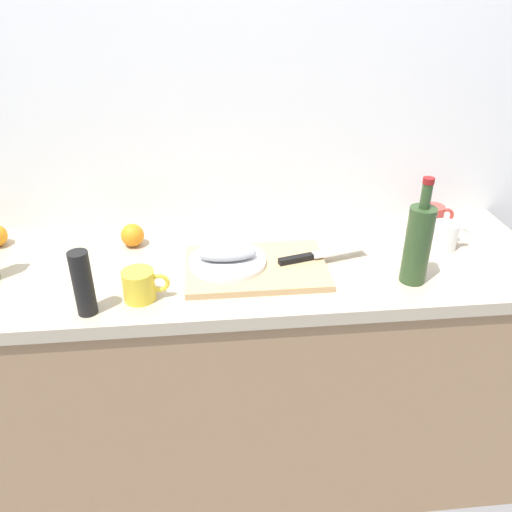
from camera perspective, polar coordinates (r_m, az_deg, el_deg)
The scene contains 13 objects.
ground_plane at distance 2.19m, azimuth -2.71°, elevation -21.59°, with size 12.00×12.00×0.00m, color slate.
back_wall at distance 1.77m, azimuth -4.32°, elevation 14.51°, with size 3.20×0.05×2.50m, color white.
kitchen_counter at distance 1.86m, azimuth -3.04°, elevation -12.78°, with size 2.00×0.60×0.90m.
cutting_board at distance 1.55m, azimuth 0.00°, elevation -1.29°, with size 0.42×0.28×0.02m, color tan.
white_plate at distance 1.55m, azimuth -3.14°, elevation -0.58°, with size 0.23×0.23×0.01m, color white.
fish_fillet at distance 1.54m, azimuth -3.16°, elevation 0.25°, with size 0.17×0.07×0.04m, color gray.
chef_knife at distance 1.58m, azimuth 6.18°, elevation -0.00°, with size 0.29×0.10×0.02m.
wine_bottle at distance 1.51m, azimuth 17.43°, elevation 1.40°, with size 0.07×0.07×0.32m.
coffee_mug_0 at distance 1.77m, azimuth 20.18°, elevation 2.12°, with size 0.12×0.08×0.09m.
coffee_mug_1 at distance 1.44m, azimuth -12.68°, elevation -3.15°, with size 0.13×0.09×0.09m.
coffee_mug_2 at distance 1.89m, azimuth 18.88°, elevation 4.05°, with size 0.12×0.08×0.09m.
orange_0 at distance 1.72m, azimuth -13.47°, elevation 2.25°, with size 0.07×0.07×0.07m, color orange.
pepper_mill at distance 1.39m, azimuth -18.55°, elevation -2.88°, with size 0.05×0.05×0.18m, color black.
Camera 1 is at (-0.04, -1.39, 1.69)m, focal length 36.27 mm.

